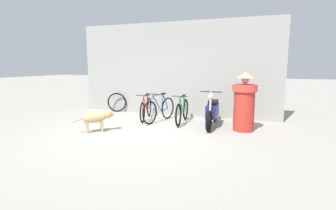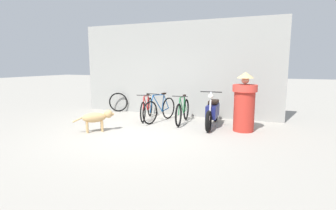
# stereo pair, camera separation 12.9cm
# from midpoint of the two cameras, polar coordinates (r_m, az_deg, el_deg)

# --- Properties ---
(ground_plane) EXTENTS (60.00, 60.00, 0.00)m
(ground_plane) POSITION_cam_midpoint_polar(r_m,az_deg,el_deg) (6.74, -7.53, -6.46)
(ground_plane) COLOR #9E998E
(shop_wall_back) EXTENTS (7.15, 0.20, 3.20)m
(shop_wall_back) POSITION_cam_midpoint_polar(r_m,az_deg,el_deg) (9.19, 1.02, 7.79)
(shop_wall_back) COLOR gray
(shop_wall_back) RESTS_ON ground
(bicycle_0) EXTENTS (0.55, 1.67, 0.84)m
(bicycle_0) POSITION_cam_midpoint_polar(r_m,az_deg,el_deg) (8.55, -5.25, -0.77)
(bicycle_0) COLOR black
(bicycle_0) RESTS_ON ground
(bicycle_1) EXTENTS (0.49, 1.67, 0.91)m
(bicycle_1) POSITION_cam_midpoint_polar(r_m,az_deg,el_deg) (8.17, -2.36, -1.00)
(bicycle_1) COLOR black
(bicycle_1) RESTS_ON ground
(bicycle_2) EXTENTS (0.46, 1.68, 0.87)m
(bicycle_2) POSITION_cam_midpoint_polar(r_m,az_deg,el_deg) (7.98, 2.64, -1.38)
(bicycle_2) COLOR black
(bicycle_2) RESTS_ON ground
(motorcycle) EXTENTS (0.58, 1.97, 1.05)m
(motorcycle) POSITION_cam_midpoint_polar(r_m,az_deg,el_deg) (7.64, 9.14, -1.48)
(motorcycle) COLOR black
(motorcycle) RESTS_ON ground
(stray_dog) EXTENTS (0.83, 0.81, 0.57)m
(stray_dog) POSITION_cam_midpoint_polar(r_m,az_deg,el_deg) (7.16, -15.68, -2.66)
(stray_dog) COLOR tan
(stray_dog) RESTS_ON ground
(person_in_robes) EXTENTS (0.78, 0.78, 1.57)m
(person_in_robes) POSITION_cam_midpoint_polar(r_m,az_deg,el_deg) (7.23, 15.76, 0.58)
(person_in_robes) COLOR #B72D23
(person_in_robes) RESTS_ON ground
(spare_tire_left) EXTENTS (0.70, 0.25, 0.72)m
(spare_tire_left) POSITION_cam_midpoint_polar(r_m,az_deg,el_deg) (10.03, -11.43, 0.58)
(spare_tire_left) COLOR black
(spare_tire_left) RESTS_ON ground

